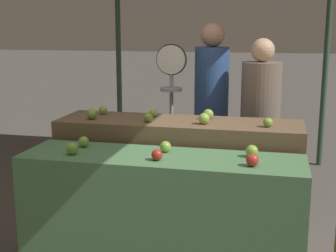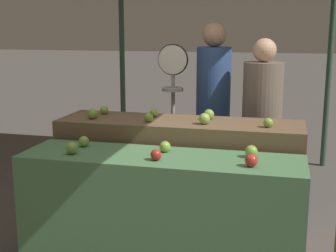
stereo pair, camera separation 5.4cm
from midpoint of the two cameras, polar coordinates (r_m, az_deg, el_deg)
The scene contains 18 objects.
display_counter_front at distance 3.40m, azimuth -0.44°, elevation -10.65°, with size 1.98×0.55×0.86m, color #4C7A4C.
display_counter_back at distance 3.92m, azimuth 1.75°, elevation -6.46°, with size 1.98×0.55×0.99m, color brown.
apple_front_0 at distance 3.36m, azimuth -11.20°, elevation -2.67°, with size 0.09×0.09×0.09m, color #7AA338.
apple_front_1 at distance 3.14m, azimuth -0.94°, elevation -3.54°, with size 0.08×0.08×0.08m, color #AD281E.
apple_front_2 at distance 3.05m, azimuth 10.62°, elevation -4.15°, with size 0.08×0.08×0.08m, color #B72D23.
apple_front_3 at distance 3.55m, azimuth -9.80°, elevation -1.87°, with size 0.08×0.08×0.08m, color #84AD3D.
apple_front_4 at distance 3.34m, azimuth 0.09°, elevation -2.54°, with size 0.08×0.08×0.08m, color #84AD3D.
apple_front_5 at distance 3.26m, azimuth 10.59°, elevation -3.07°, with size 0.09×0.09×0.09m, color #84AD3D.
apple_back_0 at distance 3.90m, azimuth -8.76°, elevation 1.49°, with size 0.09×0.09×0.09m, color #7AA338.
apple_back_1 at distance 3.73m, azimuth -1.96°, elevation 1.05°, with size 0.07×0.07×0.07m, color #7AA338.
apple_back_2 at distance 3.65m, azimuth 4.89°, elevation 0.89°, with size 0.09×0.09×0.09m, color #8EB247.
apple_back_3 at distance 3.61m, azimuth 12.54°, elevation 0.38°, with size 0.07×0.07×0.07m, color #7AA338.
apple_back_4 at distance 4.10m, azimuth -7.42°, elevation 1.94°, with size 0.07×0.07×0.07m, color #84AD3D.
apple_back_5 at distance 3.94m, azimuth -1.35°, elevation 1.62°, with size 0.07×0.07×0.07m, color #8EB247.
apple_back_6 at distance 3.84m, azimuth 5.40°, elevation 1.41°, with size 0.09×0.09×0.09m, color #84AD3D.
produce_scale at distance 4.36m, azimuth 0.94°, elevation 4.33°, with size 0.29×0.20×1.59m.
person_vendor_at_scale at distance 4.62m, azimuth 5.86°, elevation 3.28°, with size 0.39×0.39×1.78m.
person_customer_left at distance 4.43m, azimuth 11.71°, elevation 1.39°, with size 0.43×0.43×1.64m.
Camera 2 is at (0.81, -3.03, 1.74)m, focal length 50.00 mm.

